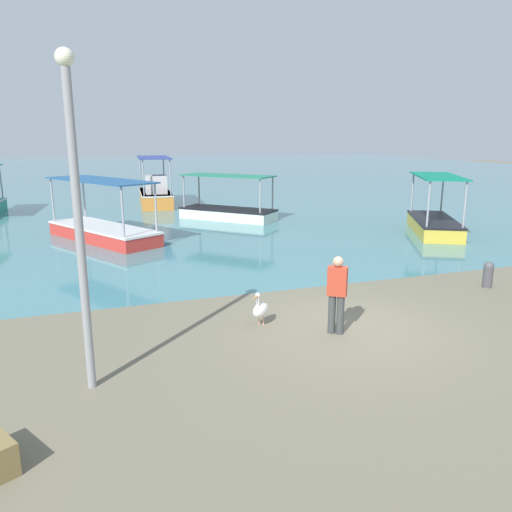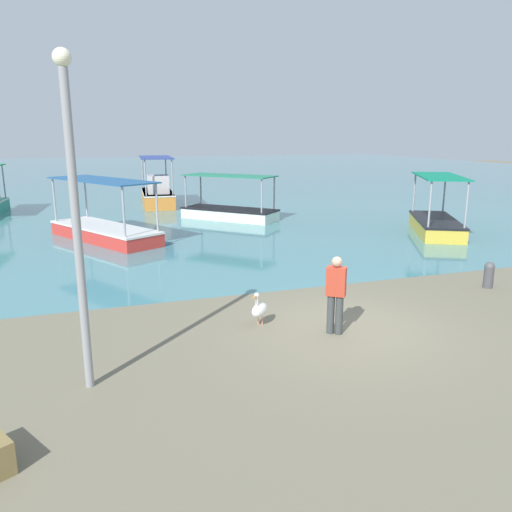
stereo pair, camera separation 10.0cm
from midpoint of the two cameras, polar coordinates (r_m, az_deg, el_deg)
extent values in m
plane|color=#706A55|center=(11.30, 10.85, -8.05)|extent=(120.00, 120.00, 0.00)
cube|color=teal|center=(57.51, -13.25, 9.14)|extent=(110.00, 90.00, 0.00)
cylinder|color=#99999E|center=(31.60, -26.79, 7.62)|extent=(0.08, 0.08, 1.84)
cube|color=white|center=(25.24, -2.93, 4.84)|extent=(4.52, 4.59, 0.56)
cube|color=black|center=(25.20, -2.94, 5.39)|extent=(4.58, 4.65, 0.08)
cylinder|color=#99999E|center=(25.69, -7.94, 7.32)|extent=(0.08, 0.08, 1.60)
cylinder|color=#99999E|center=(26.82, -6.22, 7.63)|extent=(0.08, 0.08, 1.60)
cylinder|color=#99999E|center=(23.47, 0.77, 6.86)|extent=(0.08, 0.08, 1.60)
cylinder|color=#99999E|center=(24.70, 2.22, 7.19)|extent=(0.08, 0.08, 1.60)
cube|color=#247558|center=(25.02, -2.98, 9.16)|extent=(4.45, 4.52, 0.05)
cube|color=red|center=(21.07, -16.77, 2.54)|extent=(4.25, 5.75, 0.57)
cube|color=silver|center=(21.02, -16.81, 3.20)|extent=(4.31, 5.80, 0.08)
cylinder|color=#99999E|center=(19.16, -11.11, 5.43)|extent=(0.08, 0.08, 1.81)
cylinder|color=#99999E|center=(18.34, -14.73, 4.89)|extent=(0.08, 0.08, 1.81)
cylinder|color=#99999E|center=(23.45, -18.76, 6.43)|extent=(0.08, 0.08, 1.81)
cylinder|color=#99999E|center=(22.79, -21.93, 5.98)|extent=(0.08, 0.08, 1.81)
cube|color=#245281|center=(20.78, -17.17, 8.30)|extent=(4.24, 5.62, 0.05)
cube|color=gold|center=(22.97, 19.94, 3.26)|extent=(3.64, 4.98, 0.63)
cube|color=black|center=(22.92, 20.00, 3.93)|extent=(3.69, 5.03, 0.08)
cylinder|color=#99999E|center=(24.79, 17.75, 6.96)|extent=(0.08, 0.08, 1.79)
cylinder|color=#99999E|center=(25.02, 20.84, 6.77)|extent=(0.08, 0.08, 1.79)
cylinder|color=#99999E|center=(20.58, 19.40, 5.60)|extent=(0.08, 0.08, 1.79)
cylinder|color=#99999E|center=(20.86, 23.07, 5.38)|extent=(0.08, 0.08, 1.79)
cube|color=#0E7857|center=(22.71, 20.38, 8.54)|extent=(3.63, 4.85, 0.05)
cube|color=orange|center=(31.07, -11.09, 6.51)|extent=(2.08, 5.27, 0.83)
cube|color=silver|center=(31.03, -11.12, 7.20)|extent=(2.12, 5.31, 0.08)
cylinder|color=#99999E|center=(33.22, -12.74, 9.33)|extent=(0.08, 0.08, 1.99)
cylinder|color=#99999E|center=(33.30, -10.16, 9.46)|extent=(0.08, 0.08, 1.99)
cylinder|color=#99999E|center=(28.58, -12.42, 8.70)|extent=(0.08, 0.08, 1.99)
cylinder|color=#99999E|center=(28.67, -9.44, 8.85)|extent=(0.08, 0.08, 1.99)
cube|color=navy|center=(30.87, -11.30, 11.00)|extent=(2.17, 5.08, 0.05)
cube|color=silver|center=(29.82, -11.03, 8.04)|extent=(1.29, 1.37, 1.04)
cylinder|color=#E0997A|center=(11.22, 0.98, -7.36)|extent=(0.03, 0.03, 0.22)
cylinder|color=#E0997A|center=(11.26, 0.51, -7.28)|extent=(0.03, 0.03, 0.22)
ellipsoid|color=white|center=(11.12, 0.68, -6.19)|extent=(0.59, 0.60, 0.32)
ellipsoid|color=white|center=(11.33, 1.23, -5.70)|extent=(0.20, 0.20, 0.10)
cylinder|color=white|center=(10.92, 0.34, -5.32)|extent=(0.07, 0.07, 0.26)
sphere|color=white|center=(10.87, 0.34, -4.50)|extent=(0.11, 0.11, 0.11)
cone|color=#E5933F|center=(10.73, -0.05, -4.81)|extent=(0.25, 0.25, 0.06)
cylinder|color=gray|center=(8.31, -19.40, 1.96)|extent=(0.14, 0.14, 5.11)
sphere|color=#EAEACC|center=(8.23, -20.95, 20.45)|extent=(0.28, 0.28, 0.28)
cylinder|color=#47474C|center=(15.28, 25.20, -2.27)|extent=(0.26, 0.26, 0.57)
sphere|color=#4C4C51|center=(15.21, 25.32, -1.12)|extent=(0.28, 0.28, 0.28)
cylinder|color=#3B4040|center=(10.78, 9.74, -6.66)|extent=(0.16, 0.16, 0.85)
cylinder|color=#3B4040|center=(10.80, 8.79, -6.58)|extent=(0.16, 0.16, 0.85)
cube|color=#B43926|center=(10.56, 9.42, -2.88)|extent=(0.45, 0.41, 0.62)
sphere|color=tan|center=(10.45, 9.51, -0.67)|extent=(0.22, 0.22, 0.22)
camera|label=1|loc=(0.05, -89.80, 0.05)|focal=35.00mm
camera|label=2|loc=(0.05, 90.20, -0.05)|focal=35.00mm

